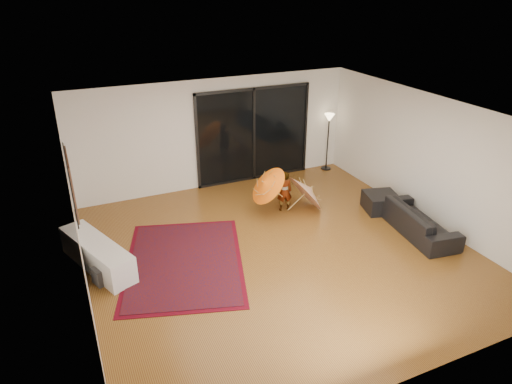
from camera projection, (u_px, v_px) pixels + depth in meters
floor at (279, 251)px, 8.85m from camera, size 7.00×7.00×0.00m
ceiling at (282, 115)px, 7.70m from camera, size 7.00×7.00×0.00m
wall_back at (216, 134)px, 11.17m from camera, size 7.00×0.00×7.00m
wall_front at (414, 300)px, 5.38m from camera, size 7.00×0.00×7.00m
wall_left at (77, 226)px, 6.98m from camera, size 0.00×7.00×7.00m
wall_right at (429, 160)px, 9.57m from camera, size 0.00×7.00×7.00m
sliding_door at (254, 135)px, 11.58m from camera, size 3.06×0.07×2.40m
painting at (71, 184)px, 7.70m from camera, size 0.04×1.28×1.08m
media_console at (97, 254)px, 8.25m from camera, size 1.15×1.97×0.53m
speaker at (102, 275)px, 7.86m from camera, size 0.34×0.34×0.31m
persian_rug at (184, 262)px, 8.49m from camera, size 2.91×3.47×0.02m
sofa at (419, 220)px, 9.38m from camera, size 1.03×2.02×0.57m
ottoman at (381, 202)px, 10.33m from camera, size 0.86×0.86×0.40m
floor_lamp at (329, 126)px, 12.16m from camera, size 0.27×0.27×1.56m
child at (284, 191)px, 10.22m from camera, size 0.39×0.30×0.95m
parasol_orange at (263, 186)px, 9.86m from camera, size 0.75×0.92×0.91m
parasol_white at (311, 188)px, 10.30m from camera, size 0.77×1.01×1.00m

